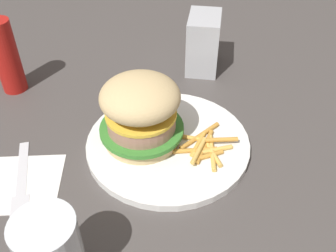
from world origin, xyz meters
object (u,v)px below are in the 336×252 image
object	(u,v)px
sandwich	(141,111)
napkin	(21,183)
plate	(168,143)
fork	(21,183)
ketchup_bottle	(6,57)
fries_pile	(204,146)
napkin_dispenser	(203,43)

from	to	relation	value
sandwich	napkin	size ratio (longest dim) A/B	1.18
plate	fork	bearing A→B (deg)	14.60
plate	ketchup_bottle	size ratio (longest dim) A/B	1.85
sandwich	fries_pile	distance (m)	0.11
fries_pile	fork	bearing A→B (deg)	6.91
sandwich	napkin	distance (m)	0.20
plate	sandwich	bearing A→B (deg)	-14.14
fries_pile	napkin	distance (m)	0.27
napkin	ketchup_bottle	bearing A→B (deg)	-77.71
napkin	ketchup_bottle	world-z (taller)	ketchup_bottle
fork	ketchup_bottle	size ratio (longest dim) A/B	1.27
sandwich	napkin	world-z (taller)	sandwich
fries_pile	napkin	bearing A→B (deg)	6.57
sandwich	napkin	xyz separation A→B (m)	(0.18, 0.06, -0.07)
sandwich	fork	xyz separation A→B (m)	(0.18, 0.07, -0.06)
plate	sandwich	distance (m)	0.07
sandwich	napkin	bearing A→B (deg)	20.09
fork	ketchup_bottle	xyz separation A→B (m)	(0.05, -0.24, 0.06)
sandwich	fries_pile	size ratio (longest dim) A/B	1.25
ketchup_bottle	fork	bearing A→B (deg)	102.25
sandwich	fries_pile	world-z (taller)	sandwich
plate	sandwich	size ratio (longest dim) A/B	1.96
fork	napkin_dispenser	bearing A→B (deg)	-137.62
napkin_dispenser	ketchup_bottle	bearing A→B (deg)	-69.61
napkin	fork	bearing A→B (deg)	97.10
sandwich	fries_pile	bearing A→B (deg)	160.07
plate	fries_pile	distance (m)	0.06
fork	ketchup_bottle	bearing A→B (deg)	-77.75
sandwich	fork	distance (m)	0.20
napkin_dispenser	ketchup_bottle	distance (m)	0.36
plate	napkin	xyz separation A→B (m)	(0.22, 0.05, -0.01)
napkin	napkin_dispenser	bearing A→B (deg)	-137.80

